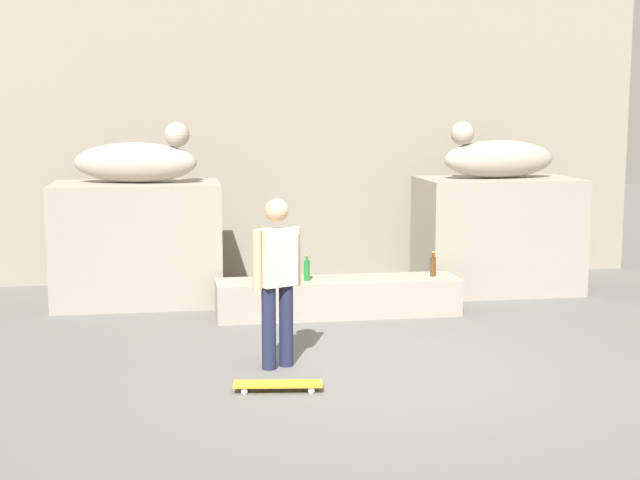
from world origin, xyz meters
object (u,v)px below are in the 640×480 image
object	(u,v)px
statue_reclining_left	(138,161)
bottle_brown	(433,266)
statue_reclining_right	(497,157)
skateboard	(278,384)
skater	(277,275)
bottle_green	(307,270)
bottle_orange	(296,269)

from	to	relation	value
statue_reclining_left	bottle_brown	bearing A→B (deg)	-5.21
statue_reclining_right	skateboard	bearing A→B (deg)	43.33
skater	statue_reclining_right	bearing A→B (deg)	-161.72
skateboard	bottle_green	world-z (taller)	bottle_green
bottle_orange	skater	bearing A→B (deg)	-102.02
bottle_green	skateboard	bearing A→B (deg)	-103.38
skateboard	bottle_orange	size ratio (longest dim) A/B	3.10
skateboard	bottle_green	bearing A→B (deg)	-95.97
statue_reclining_left	statue_reclining_right	world-z (taller)	same
statue_reclining_left	bottle_brown	distance (m)	4.00
statue_reclining_left	statue_reclining_right	distance (m)	4.82
skateboard	bottle_green	distance (m)	3.00
bottle_brown	bottle_orange	distance (m)	1.71
skateboard	statue_reclining_left	bearing A→B (deg)	-64.32
statue_reclining_left	skateboard	size ratio (longest dim) A/B	2.05
statue_reclining_right	skateboard	world-z (taller)	statue_reclining_right
bottle_green	bottle_brown	distance (m)	1.60
skater	skateboard	world-z (taller)	skater
statue_reclining_right	bottle_brown	size ratio (longest dim) A/B	5.32
bottle_orange	skateboard	bearing A→B (deg)	-100.65
skateboard	bottle_brown	world-z (taller)	bottle_brown
bottle_green	statue_reclining_right	bearing A→B (deg)	22.84
bottle_green	bottle_orange	size ratio (longest dim) A/B	1.20
statue_reclining_right	bottle_orange	xyz separation A→B (m)	(-2.90, -0.93, -1.30)
bottle_green	statue_reclining_left	bearing A→B (deg)	149.77
skater	bottle_brown	distance (m)	3.09
statue_reclining_right	bottle_orange	world-z (taller)	statue_reclining_right
statue_reclining_left	bottle_orange	distance (m)	2.50
statue_reclining_left	bottle_green	xyz separation A→B (m)	(2.02, -1.18, -1.27)
skateboard	bottle_brown	bearing A→B (deg)	-120.66
skater	bottle_green	distance (m)	2.22
statue_reclining_left	skater	distance (m)	3.70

